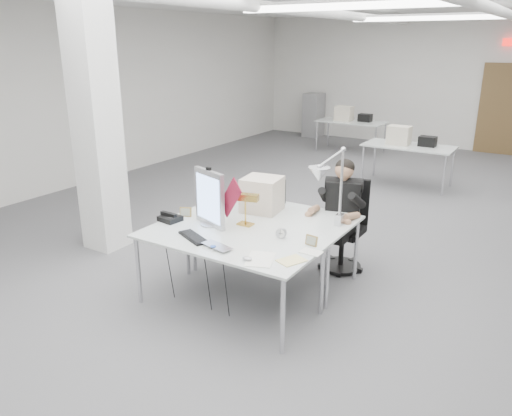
# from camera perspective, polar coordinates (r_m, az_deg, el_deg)

# --- Properties ---
(room_shell) EXTENTS (10.04, 14.04, 3.24)m
(room_shell) POSITION_cam_1_polar(r_m,az_deg,el_deg) (6.85, 9.84, 10.89)
(room_shell) COLOR #535356
(room_shell) RESTS_ON ground
(desk_main) EXTENTS (1.80, 0.90, 0.02)m
(desk_main) POSITION_cam_1_polar(r_m,az_deg,el_deg) (4.86, -3.29, -3.68)
(desk_main) COLOR silver
(desk_main) RESTS_ON room_shell
(desk_second) EXTENTS (1.80, 0.90, 0.02)m
(desk_second) POSITION_cam_1_polar(r_m,az_deg,el_deg) (5.56, 2.06, -0.71)
(desk_second) COLOR silver
(desk_second) RESTS_ON room_shell
(bg_desk_a) EXTENTS (1.60, 0.80, 0.02)m
(bg_desk_a) POSITION_cam_1_polar(r_m,az_deg,el_deg) (9.64, 17.08, 6.78)
(bg_desk_a) COLOR silver
(bg_desk_a) RESTS_ON room_shell
(bg_desk_b) EXTENTS (1.60, 0.80, 0.02)m
(bg_desk_b) POSITION_cam_1_polar(r_m,az_deg,el_deg) (12.32, 10.85, 9.67)
(bg_desk_b) COLOR silver
(bg_desk_b) RESTS_ON room_shell
(filing_cabinet) EXTENTS (0.45, 0.55, 1.20)m
(filing_cabinet) POSITION_cam_1_polar(r_m,az_deg,el_deg) (14.33, 6.58, 10.51)
(filing_cabinet) COLOR gray
(filing_cabinet) RESTS_ON room_shell
(office_chair) EXTENTS (0.59, 0.59, 0.96)m
(office_chair) POSITION_cam_1_polar(r_m,az_deg,el_deg) (5.89, 9.85, -2.58)
(office_chair) COLOR black
(office_chair) RESTS_ON room_shell
(seated_person) EXTENTS (0.69, 0.77, 0.97)m
(seated_person) POSITION_cam_1_polar(r_m,az_deg,el_deg) (5.71, 9.89, 1.20)
(seated_person) COLOR black
(seated_person) RESTS_ON office_chair
(monitor) EXTENTS (0.46, 0.20, 0.59)m
(monitor) POSITION_cam_1_polar(r_m,az_deg,el_deg) (5.13, -5.34, 1.15)
(monitor) COLOR #AEAEB2
(monitor) RESTS_ON desk_main
(pennant) EXTENTS (0.39, 0.18, 0.45)m
(pennant) POSITION_cam_1_polar(r_m,az_deg,el_deg) (4.93, -2.95, 1.17)
(pennant) COLOR maroon
(pennant) RESTS_ON monitor
(keyboard) EXTENTS (0.43, 0.29, 0.02)m
(keyboard) POSITION_cam_1_polar(r_m,az_deg,el_deg) (4.89, -7.15, -3.34)
(keyboard) COLOR black
(keyboard) RESTS_ON desk_main
(laptop) EXTENTS (0.36, 0.28, 0.03)m
(laptop) POSITION_cam_1_polar(r_m,az_deg,el_deg) (4.62, -4.93, -4.58)
(laptop) COLOR #A4A4A9
(laptop) RESTS_ON desk_main
(mouse) EXTENTS (0.11, 0.09, 0.04)m
(mouse) POSITION_cam_1_polar(r_m,az_deg,el_deg) (4.37, -1.02, -5.81)
(mouse) COLOR #A2A2A6
(mouse) RESTS_ON desk_main
(bankers_lamp) EXTENTS (0.35, 0.21, 0.37)m
(bankers_lamp) POSITION_cam_1_polar(r_m,az_deg,el_deg) (5.15, -1.23, -0.02)
(bankers_lamp) COLOR gold
(bankers_lamp) RESTS_ON desk_main
(desk_phone) EXTENTS (0.24, 0.22, 0.05)m
(desk_phone) POSITION_cam_1_polar(r_m,az_deg,el_deg) (5.39, -9.78, -1.19)
(desk_phone) COLOR black
(desk_phone) RESTS_ON desk_main
(picture_frame_left) EXTENTS (0.13, 0.08, 0.10)m
(picture_frame_left) POSITION_cam_1_polar(r_m,az_deg,el_deg) (5.49, -8.04, -0.44)
(picture_frame_left) COLOR #A18245
(picture_frame_left) RESTS_ON desk_main
(picture_frame_right) EXTENTS (0.13, 0.05, 0.10)m
(picture_frame_right) POSITION_cam_1_polar(r_m,az_deg,el_deg) (4.71, 6.36, -3.70)
(picture_frame_right) COLOR #A78448
(picture_frame_right) RESTS_ON desk_main
(desk_clock) EXTENTS (0.11, 0.06, 0.11)m
(desk_clock) POSITION_cam_1_polar(r_m,az_deg,el_deg) (4.85, 2.90, -2.90)
(desk_clock) COLOR #A8A8AC
(desk_clock) RESTS_ON desk_main
(paper_stack_a) EXTENTS (0.33, 0.39, 0.01)m
(paper_stack_a) POSITION_cam_1_polar(r_m,az_deg,el_deg) (4.40, 0.50, -5.86)
(paper_stack_a) COLOR white
(paper_stack_a) RESTS_ON desk_main
(paper_stack_b) EXTENTS (0.25, 0.29, 0.01)m
(paper_stack_b) POSITION_cam_1_polar(r_m,az_deg,el_deg) (4.39, 4.09, -6.00)
(paper_stack_b) COLOR #EDDD8E
(paper_stack_b) RESTS_ON desk_main
(paper_stack_c) EXTENTS (0.20, 0.14, 0.01)m
(paper_stack_c) POSITION_cam_1_polar(r_m,az_deg,el_deg) (4.57, 6.32, -5.04)
(paper_stack_c) COLOR silver
(paper_stack_c) RESTS_ON desk_main
(beige_monitor) EXTENTS (0.46, 0.44, 0.38)m
(beige_monitor) POSITION_cam_1_polar(r_m,az_deg,el_deg) (5.58, 0.70, 1.57)
(beige_monitor) COLOR beige
(beige_monitor) RESTS_ON desk_second
(architect_lamp) EXTENTS (0.45, 0.71, 0.86)m
(architect_lamp) POSITION_cam_1_polar(r_m,az_deg,el_deg) (4.92, 8.59, 1.90)
(architect_lamp) COLOR #B6B6BB
(architect_lamp) RESTS_ON desk_second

